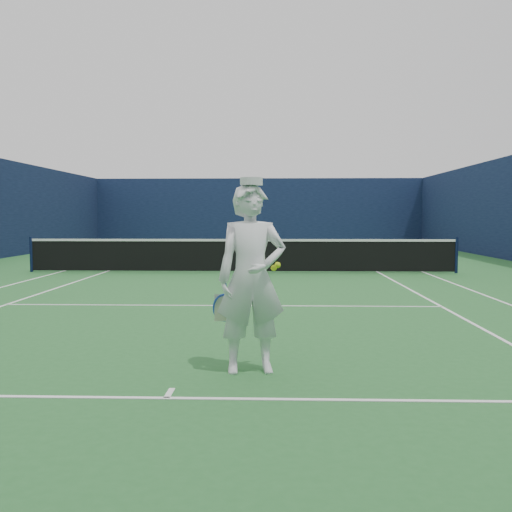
% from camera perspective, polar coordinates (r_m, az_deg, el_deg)
% --- Properties ---
extents(ground, '(80.00, 80.00, 0.00)m').
position_cam_1_polar(ground, '(17.14, -1.48, -1.65)').
color(ground, '#25622B').
rests_on(ground, ground).
extents(court_markings, '(11.03, 23.83, 0.01)m').
position_cam_1_polar(court_markings, '(17.14, -1.48, -1.64)').
color(court_markings, white).
rests_on(court_markings, ground).
extents(windscreen_fence, '(20.12, 36.12, 4.00)m').
position_cam_1_polar(windscreen_fence, '(17.06, -1.49, 5.05)').
color(windscreen_fence, '#0F1A39').
rests_on(windscreen_fence, ground).
extents(tennis_net, '(12.88, 0.09, 1.07)m').
position_cam_1_polar(tennis_net, '(17.09, -1.48, 0.20)').
color(tennis_net, '#141E4C').
rests_on(tennis_net, ground).
extents(tennis_player, '(0.87, 0.60, 2.10)m').
position_cam_1_polar(tennis_player, '(6.13, -0.47, -2.21)').
color(tennis_player, white).
rests_on(tennis_player, ground).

